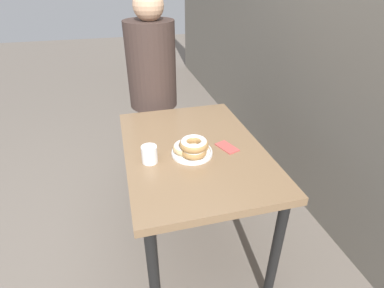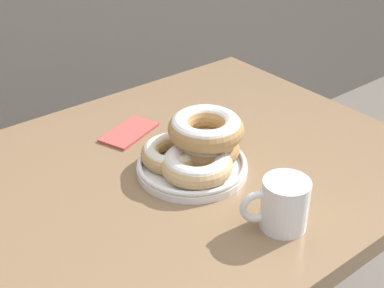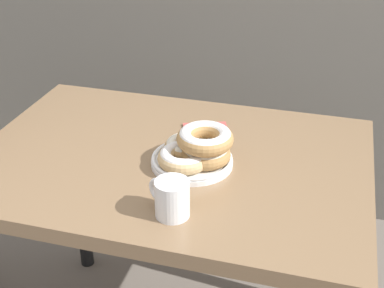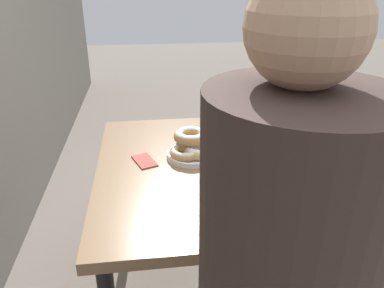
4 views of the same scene
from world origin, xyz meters
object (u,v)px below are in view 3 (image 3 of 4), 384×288
Objects in this scene: coffee_mug at (171,198)px; napkin at (205,129)px; dining_table at (171,185)px; donut_plate at (196,150)px.

coffee_mug is 0.75× the size of napkin.
dining_table is 0.29m from coffee_mug.
coffee_mug is at bearing -89.08° from donut_plate.
donut_plate is 0.20m from napkin.
napkin is (0.05, 0.17, 0.09)m from dining_table.
coffee_mug is (0.00, -0.21, 0.00)m from donut_plate.
napkin is at bearing 97.12° from donut_plate.
napkin reaches higher than dining_table.
donut_plate is at bearing 90.92° from coffee_mug.
napkin is (-0.02, 0.20, -0.04)m from donut_plate.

